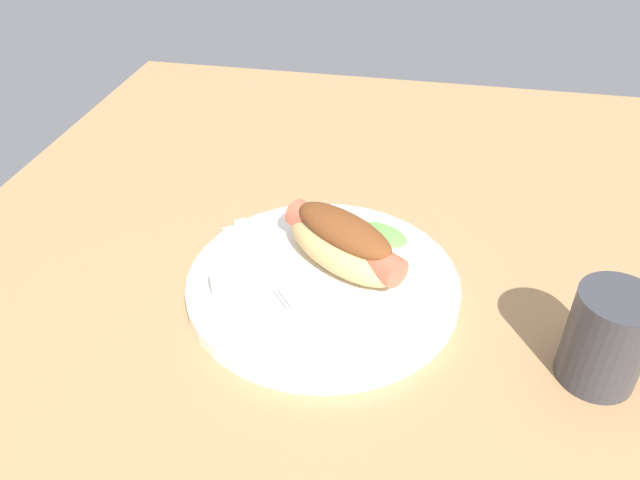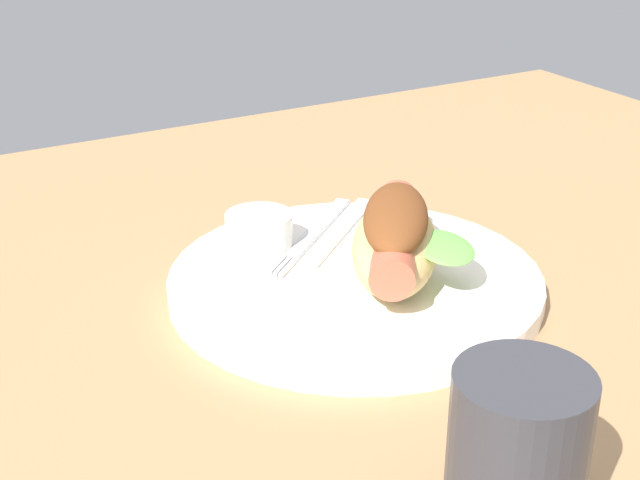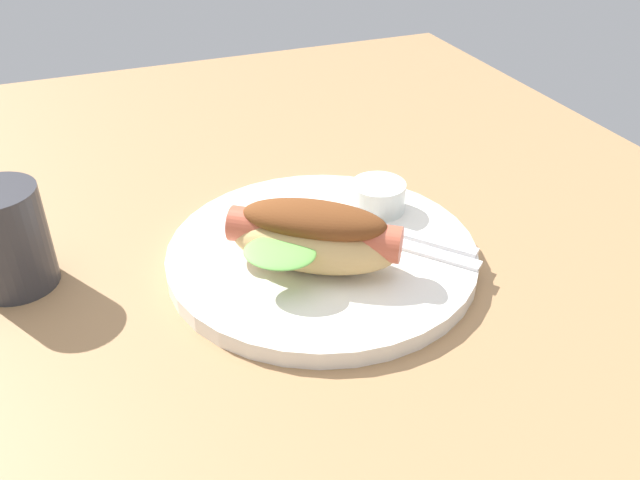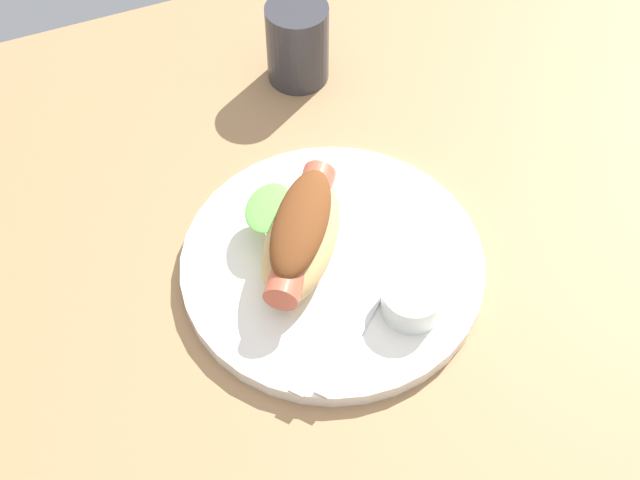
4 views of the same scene
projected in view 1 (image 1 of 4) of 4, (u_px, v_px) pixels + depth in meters
The scene contains 7 objects.
ground_plane at pixel (316, 301), 64.96cm from camera, with size 120.00×90.00×1.80cm, color #9E754C.
plate at pixel (323, 284), 64.53cm from camera, with size 28.17×28.17×1.60cm, color white.
hot_dog at pixel (344, 242), 63.86cm from camera, with size 13.63×15.59×6.11cm.
sauce_ramekin at pixel (239, 284), 61.02cm from camera, with size 5.36×5.36×2.88cm, color white.
fork at pixel (254, 264), 65.61cm from camera, with size 12.73×11.04×0.40cm.
knife at pixel (264, 253), 67.21cm from camera, with size 14.10×1.40×0.36cm, color silver.
drinking_cup at pixel (607, 338), 52.86cm from camera, with size 6.83×6.83×9.25cm, color #333338.
Camera 1 is at (-47.63, -9.81, 42.64)cm, focal length 34.86 mm.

